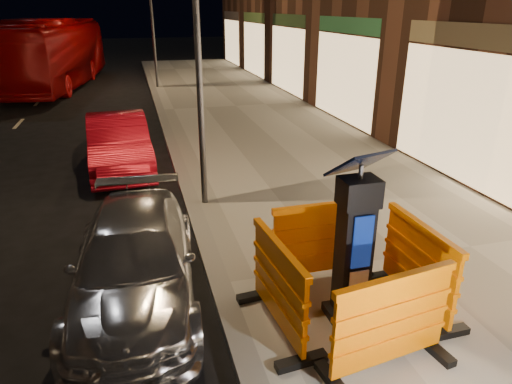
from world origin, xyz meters
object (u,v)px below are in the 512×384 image
object	(u,v)px
barrier_kerbside	(279,288)
car_silver	(139,297)
bus_doubledecker	(58,87)
barrier_bldgside	(418,266)
car_red	(122,169)
barrier_front	(391,324)
barrier_back	(322,241)
parking_kiosk	(354,243)

from	to	relation	value
barrier_kerbside	car_silver	xyz separation A→B (m)	(-1.67, 1.34, -0.74)
car_silver	bus_doubledecker	size ratio (longest dim) A/B	0.34
barrier_bldgside	car_red	size ratio (longest dim) A/B	0.37
barrier_bldgside	car_silver	world-z (taller)	barrier_bldgside
barrier_front	barrier_bldgside	distance (m)	1.34
barrier_front	bus_doubledecker	distance (m)	23.08
barrier_back	bus_doubledecker	bearing A→B (deg)	106.27
barrier_bldgside	car_silver	distance (m)	3.88
barrier_front	barrier_bldgside	bearing A→B (deg)	36.47
parking_kiosk	barrier_front	bearing A→B (deg)	-93.53
barrier_back	car_silver	xyz separation A→B (m)	(-2.62, 0.39, -0.74)
barrier_bldgside	car_silver	xyz separation A→B (m)	(-3.57, 1.34, -0.74)
barrier_back	car_silver	distance (m)	2.75
barrier_kerbside	car_red	distance (m)	7.49
barrier_bldgside	car_red	distance (m)	8.19
barrier_kerbside	bus_doubledecker	bearing A→B (deg)	8.17
car_silver	car_red	bearing A→B (deg)	96.62
barrier_bldgside	barrier_front	bearing A→B (deg)	133.47
barrier_back	barrier_bldgside	size ratio (longest dim) A/B	1.00
barrier_kerbside	car_silver	world-z (taller)	barrier_kerbside
barrier_bldgside	car_silver	size ratio (longest dim) A/B	0.37
barrier_front	barrier_back	xyz separation A→B (m)	(-0.00, 1.90, 0.00)
barrier_front	car_silver	distance (m)	3.55
barrier_back	car_red	distance (m)	6.92
barrier_bldgside	bus_doubledecker	size ratio (longest dim) A/B	0.13
parking_kiosk	barrier_front	world-z (taller)	parking_kiosk
barrier_back	car_red	bearing A→B (deg)	114.26
car_silver	bus_doubledecker	bearing A→B (deg)	104.01
barrier_front	bus_doubledecker	xyz separation A→B (m)	(-6.14, 22.24, -0.74)
barrier_back	barrier_bldgside	world-z (taller)	same
parking_kiosk	car_silver	world-z (taller)	parking_kiosk
barrier_back	barrier_kerbside	distance (m)	1.34
barrier_back	bus_doubledecker	distance (m)	21.26
barrier_back	parking_kiosk	bearing A→B (deg)	-90.53
barrier_kerbside	barrier_bldgside	bearing A→B (deg)	-95.53
car_silver	barrier_front	bearing A→B (deg)	-37.18
parking_kiosk	car_red	distance (m)	7.85
bus_doubledecker	barrier_kerbside	bearing A→B (deg)	-68.72
car_silver	barrier_bldgside	bearing A→B (deg)	-16.57
parking_kiosk	bus_doubledecker	bearing A→B (deg)	102.56
car_red	parking_kiosk	bearing A→B (deg)	-71.68
bus_doubledecker	car_red	bearing A→B (deg)	-69.42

